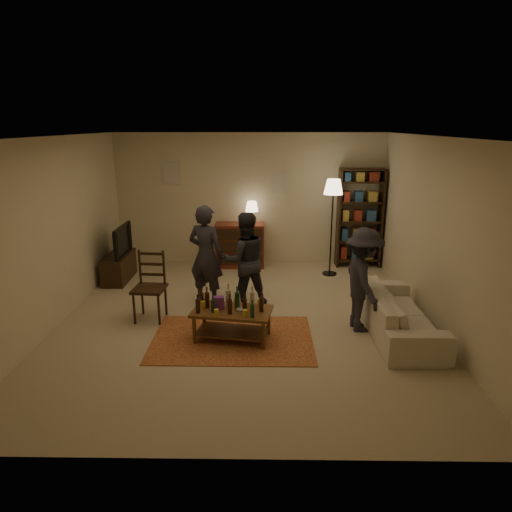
{
  "coord_description": "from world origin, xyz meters",
  "views": [
    {
      "loc": [
        0.27,
        -6.38,
        2.88
      ],
      "look_at": [
        0.17,
        0.1,
        0.98
      ],
      "focal_mm": 32.0,
      "sensor_mm": 36.0,
      "label": 1
    }
  ],
  "objects_px": {
    "tv_stand": "(119,260)",
    "bookshelf": "(360,217)",
    "coffee_table": "(231,313)",
    "floor_lamp": "(333,194)",
    "person_right": "(245,260)",
    "person_by_sofa": "(363,280)",
    "sofa": "(399,312)",
    "dining_chair": "(150,283)",
    "person_left": "(206,256)",
    "dresser": "(240,244)"
  },
  "relations": [
    {
      "from": "person_right",
      "to": "bookshelf",
      "type": "bearing_deg",
      "value": -150.38
    },
    {
      "from": "person_left",
      "to": "person_right",
      "type": "distance_m",
      "value": 0.63
    },
    {
      "from": "person_left",
      "to": "person_by_sofa",
      "type": "relative_size",
      "value": 1.11
    },
    {
      "from": "tv_stand",
      "to": "person_right",
      "type": "bearing_deg",
      "value": -26.73
    },
    {
      "from": "dining_chair",
      "to": "person_right",
      "type": "distance_m",
      "value": 1.51
    },
    {
      "from": "dining_chair",
      "to": "coffee_table",
      "type": "bearing_deg",
      "value": -25.18
    },
    {
      "from": "bookshelf",
      "to": "person_right",
      "type": "relative_size",
      "value": 1.3
    },
    {
      "from": "coffee_table",
      "to": "bookshelf",
      "type": "bearing_deg",
      "value": 55.03
    },
    {
      "from": "dining_chair",
      "to": "person_left",
      "type": "bearing_deg",
      "value": 40.29
    },
    {
      "from": "dresser",
      "to": "person_right",
      "type": "relative_size",
      "value": 0.88
    },
    {
      "from": "coffee_table",
      "to": "tv_stand",
      "type": "bearing_deg",
      "value": 133.15
    },
    {
      "from": "coffee_table",
      "to": "floor_lamp",
      "type": "distance_m",
      "value": 3.54
    },
    {
      "from": "dining_chair",
      "to": "person_by_sofa",
      "type": "xyz_separation_m",
      "value": [
        3.11,
        -0.35,
        0.18
      ]
    },
    {
      "from": "person_left",
      "to": "dining_chair",
      "type": "bearing_deg",
      "value": 59.18
    },
    {
      "from": "person_right",
      "to": "floor_lamp",
      "type": "bearing_deg",
      "value": -149.57
    },
    {
      "from": "sofa",
      "to": "person_by_sofa",
      "type": "bearing_deg",
      "value": 77.59
    },
    {
      "from": "dining_chair",
      "to": "floor_lamp",
      "type": "height_order",
      "value": "floor_lamp"
    },
    {
      "from": "floor_lamp",
      "to": "person_left",
      "type": "bearing_deg",
      "value": -145.12
    },
    {
      "from": "tv_stand",
      "to": "person_left",
      "type": "height_order",
      "value": "person_left"
    },
    {
      "from": "coffee_table",
      "to": "dresser",
      "type": "bearing_deg",
      "value": 90.7
    },
    {
      "from": "floor_lamp",
      "to": "person_by_sofa",
      "type": "relative_size",
      "value": 1.25
    },
    {
      "from": "coffee_table",
      "to": "tv_stand",
      "type": "distance_m",
      "value": 3.35
    },
    {
      "from": "person_by_sofa",
      "to": "sofa",
      "type": "bearing_deg",
      "value": -109.03
    },
    {
      "from": "coffee_table",
      "to": "person_by_sofa",
      "type": "height_order",
      "value": "person_by_sofa"
    },
    {
      "from": "dresser",
      "to": "bookshelf",
      "type": "relative_size",
      "value": 0.67
    },
    {
      "from": "tv_stand",
      "to": "person_by_sofa",
      "type": "xyz_separation_m",
      "value": [
        4.14,
        -2.09,
        0.36
      ]
    },
    {
      "from": "coffee_table",
      "to": "dining_chair",
      "type": "xyz_separation_m",
      "value": [
        -1.27,
        0.71,
        0.17
      ]
    },
    {
      "from": "dining_chair",
      "to": "bookshelf",
      "type": "xyz_separation_m",
      "value": [
        3.66,
        2.72,
        0.47
      ]
    },
    {
      "from": "coffee_table",
      "to": "tv_stand",
      "type": "height_order",
      "value": "tv_stand"
    },
    {
      "from": "coffee_table",
      "to": "dining_chair",
      "type": "relative_size",
      "value": 1.07
    },
    {
      "from": "dining_chair",
      "to": "bookshelf",
      "type": "relative_size",
      "value": 0.53
    },
    {
      "from": "bookshelf",
      "to": "floor_lamp",
      "type": "bearing_deg",
      "value": -137.78
    },
    {
      "from": "coffee_table",
      "to": "dining_chair",
      "type": "bearing_deg",
      "value": 150.77
    },
    {
      "from": "person_left",
      "to": "bookshelf",
      "type": "bearing_deg",
      "value": -120.39
    },
    {
      "from": "dining_chair",
      "to": "bookshelf",
      "type": "distance_m",
      "value": 4.59
    },
    {
      "from": "bookshelf",
      "to": "coffee_table",
      "type": "bearing_deg",
      "value": -124.97
    },
    {
      "from": "floor_lamp",
      "to": "person_right",
      "type": "xyz_separation_m",
      "value": [
        -1.61,
        -1.62,
        -0.82
      ]
    },
    {
      "from": "bookshelf",
      "to": "floor_lamp",
      "type": "xyz_separation_m",
      "value": [
        -0.65,
        -0.59,
        0.56
      ]
    },
    {
      "from": "sofa",
      "to": "person_right",
      "type": "bearing_deg",
      "value": 66.22
    },
    {
      "from": "bookshelf",
      "to": "person_right",
      "type": "height_order",
      "value": "bookshelf"
    },
    {
      "from": "dresser",
      "to": "person_left",
      "type": "xyz_separation_m",
      "value": [
        -0.45,
        -2.08,
        0.35
      ]
    },
    {
      "from": "coffee_table",
      "to": "sofa",
      "type": "relative_size",
      "value": 0.55
    },
    {
      "from": "coffee_table",
      "to": "tv_stand",
      "type": "xyz_separation_m",
      "value": [
        -2.29,
        2.45,
        -0.01
      ]
    },
    {
      "from": "tv_stand",
      "to": "bookshelf",
      "type": "distance_m",
      "value": 4.84
    },
    {
      "from": "person_left",
      "to": "person_right",
      "type": "bearing_deg",
      "value": -162.42
    },
    {
      "from": "coffee_table",
      "to": "person_left",
      "type": "relative_size",
      "value": 0.69
    },
    {
      "from": "dresser",
      "to": "person_by_sofa",
      "type": "relative_size",
      "value": 0.91
    },
    {
      "from": "dresser",
      "to": "person_right",
      "type": "distance_m",
      "value": 2.17
    },
    {
      "from": "person_by_sofa",
      "to": "person_left",
      "type": "bearing_deg",
      "value": 61.79
    },
    {
      "from": "dining_chair",
      "to": "dresser",
      "type": "xyz_separation_m",
      "value": [
        1.23,
        2.65,
        -0.09
      ]
    }
  ]
}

